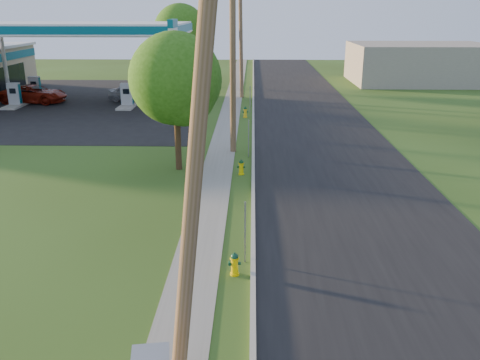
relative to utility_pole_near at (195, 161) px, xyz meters
The scene contains 25 objects.
ground_plane 4.94m from the utility_pole_near, 59.04° to the left, with size 140.00×140.00×0.00m, color #2E4614.
road 13.04m from the utility_pole_near, 65.13° to the left, with size 8.00×120.00×0.02m, color black.
curb 12.02m from the utility_pole_near, 84.29° to the left, with size 0.15×120.00×0.15m, color #A6A397.
sidewalk 12.01m from the utility_pole_near, 93.38° to the left, with size 1.50×120.00×0.03m, color gray.
forecourt 36.73m from the utility_pole_near, 115.02° to the left, with size 26.00×28.00×0.02m, color black.
utility_pole_near is the anchor object (origin of this frame).
utility_pole_mid 18.00m from the utility_pole_near, 90.00° to the left, with size 1.40×0.32×9.80m.
utility_pole_far 36.00m from the utility_pole_near, 90.00° to the left, with size 1.40×0.32×9.50m.
sign_post_near 6.50m from the utility_pole_near, 80.72° to the left, with size 0.05×0.04×2.00m, color gray.
sign_post_mid 17.44m from the utility_pole_near, 87.14° to the left, with size 0.05×0.04×2.00m, color gray.
sign_post_far 29.46m from the utility_pole_near, 88.33° to the left, with size 0.05×0.04×2.00m, color gray.
gas_canopy 35.63m from the utility_pole_near, 112.10° to the left, with size 18.18×9.18×6.40m.
fuel_pump_nw 36.03m from the utility_pole_near, 120.00° to the left, with size 1.20×3.20×1.90m.
fuel_pump_ne 32.51m from the utility_pole_near, 106.02° to the left, with size 1.20×3.20×1.90m.
fuel_pump_sw 39.52m from the utility_pole_near, 117.09° to the left, with size 1.20×3.20×1.90m.
fuel_pump_se 36.34m from the utility_pole_near, 104.27° to the left, with size 1.20×3.20×1.90m.
price_pylon 23.83m from the utility_pole_near, 99.42° to the left, with size 0.34×2.04×6.85m.
distant_building 49.70m from the utility_pole_near, 67.98° to the left, with size 14.00×10.00×4.00m, color gray.
tree_verge 14.89m from the utility_pole_near, 99.43° to the left, with size 4.32×4.32×6.55m.
tree_lot 43.63m from the utility_pole_near, 98.00° to the left, with size 5.28×5.28×8.00m.
hydrant_near 6.27m from the utility_pole_near, 82.75° to the left, with size 0.37×0.33×0.73m.
hydrant_mid 14.66m from the utility_pole_near, 87.81° to the left, with size 0.39×0.34×0.74m.
hydrant_far 27.59m from the utility_pole_near, 88.91° to the left, with size 0.41×0.37×0.80m.
car_red 37.20m from the utility_pole_near, 117.60° to the left, with size 2.49×5.39×1.50m, color maroon.
car_silver 35.09m from the utility_pole_near, 105.24° to the left, with size 1.60×3.97×1.35m, color #AFB1B7.
Camera 1 is at (0.45, -9.91, 7.46)m, focal length 38.00 mm.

